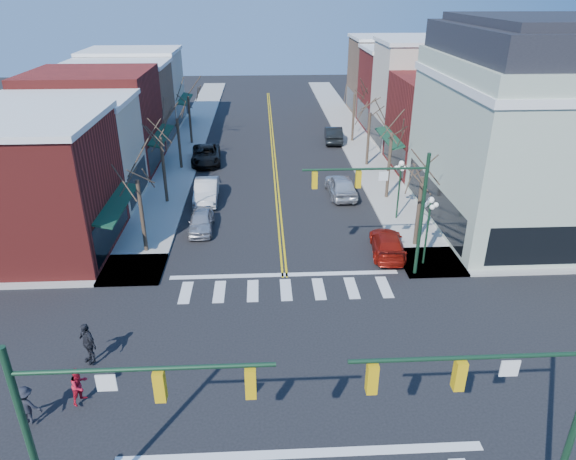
{
  "coord_description": "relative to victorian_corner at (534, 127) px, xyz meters",
  "views": [
    {
      "loc": [
        -1.13,
        -17.47,
        14.92
      ],
      "look_at": [
        0.2,
        7.87,
        2.8
      ],
      "focal_mm": 32.0,
      "sensor_mm": 36.0,
      "label": 1
    }
  ],
  "objects": [
    {
      "name": "bldg_left_brick_a",
      "position": [
        -32.0,
        -2.75,
        -2.66
      ],
      "size": [
        10.0,
        8.5,
        8.0
      ],
      "primitive_type": "cube",
      "color": "maroon",
      "rests_on": "ground"
    },
    {
      "name": "bldg_left_brick_b",
      "position": [
        -32.0,
        13.0,
        -2.41
      ],
      "size": [
        10.0,
        9.0,
        8.5
      ],
      "primitive_type": "cube",
      "color": "maroon",
      "rests_on": "ground"
    },
    {
      "name": "car_right_mid",
      "position": [
        -11.54,
        5.32,
        -5.81
      ],
      "size": [
        2.21,
        5.06,
        1.7
      ],
      "primitive_type": "imported",
      "rotation": [
        0.0,
        0.0,
        3.18
      ],
      "color": "silver",
      "rests_on": "ground"
    },
    {
      "name": "lamppost_corner",
      "position": [
        -8.3,
        -6.0,
        -3.7
      ],
      "size": [
        0.36,
        0.36,
        4.33
      ],
      "color": "#14331E",
      "rests_on": "ground"
    },
    {
      "name": "lamppost_midblock",
      "position": [
        -8.3,
        0.5,
        -3.7
      ],
      "size": [
        0.36,
        0.36,
        4.33
      ],
      "color": "#14331E",
      "rests_on": "ground"
    },
    {
      "name": "car_right_far",
      "position": [
        -10.1,
        20.54,
        -5.84
      ],
      "size": [
        2.11,
        5.1,
        1.64
      ],
      "primitive_type": "imported",
      "rotation": [
        0.0,
        0.0,
        3.07
      ],
      "color": "black",
      "rests_on": "ground"
    },
    {
      "name": "bldg_left_stucco_a",
      "position": [
        -32.0,
        5.0,
        -2.91
      ],
      "size": [
        10.0,
        7.0,
        7.5
      ],
      "primitive_type": "cube",
      "color": "beige",
      "rests_on": "ground"
    },
    {
      "name": "car_left_near",
      "position": [
        -21.82,
        -0.49,
        -5.98
      ],
      "size": [
        1.69,
        4.01,
        1.35
      ],
      "primitive_type": "imported",
      "rotation": [
        0.0,
        0.0,
        0.02
      ],
      "color": "#B1B1B6",
      "rests_on": "ground"
    },
    {
      "name": "ground",
      "position": [
        -16.5,
        -14.5,
        -6.66
      ],
      "size": [
        160.0,
        160.0,
        0.0
      ],
      "primitive_type": "plane",
      "color": "black",
      "rests_on": "ground"
    },
    {
      "name": "traffic_mast_far_right",
      "position": [
        -10.95,
        -7.1,
        -1.95
      ],
      "size": [
        6.6,
        0.28,
        7.2
      ],
      "color": "#14331E",
      "rests_on": "ground"
    },
    {
      "name": "bldg_right_brick_b",
      "position": [
        -1.0,
        26.5,
        -2.41
      ],
      "size": [
        10.0,
        8.0,
        8.5
      ],
      "primitive_type": "cube",
      "color": "maroon",
      "rests_on": "ground"
    },
    {
      "name": "victorian_corner",
      "position": [
        0.0,
        0.0,
        0.0
      ],
      "size": [
        12.25,
        14.25,
        13.3
      ],
      "color": "#AAB9A0",
      "rests_on": "ground"
    },
    {
      "name": "bldg_left_tan",
      "position": [
        -32.0,
        21.25,
        -2.76
      ],
      "size": [
        10.0,
        7.5,
        7.8
      ],
      "primitive_type": "cube",
      "color": "#8D684D",
      "rests_on": "ground"
    },
    {
      "name": "tree_right_a",
      "position": [
        -8.1,
        -3.5,
        -4.35
      ],
      "size": [
        0.24,
        0.24,
        4.62
      ],
      "primitive_type": "cylinder",
      "color": "#382B21",
      "rests_on": "ground"
    },
    {
      "name": "tree_left_b",
      "position": [
        -24.9,
        4.5,
        -4.14
      ],
      "size": [
        0.24,
        0.24,
        5.04
      ],
      "primitive_type": "cylinder",
      "color": "#382B21",
      "rests_on": "ground"
    },
    {
      "name": "bldg_right_tan",
      "position": [
        -1.0,
        34.5,
        -2.16
      ],
      "size": [
        10.0,
        8.0,
        9.0
      ],
      "primitive_type": "cube",
      "color": "#8D684D",
      "rests_on": "ground"
    },
    {
      "name": "pedestrian_red_b",
      "position": [
        -24.9,
        -16.26,
        -5.72
      ],
      "size": [
        0.89,
        0.96,
        1.58
      ],
      "primitive_type": "imported",
      "rotation": [
        0.0,
        0.0,
        1.06
      ],
      "color": "red",
      "rests_on": "sidewalk_left"
    },
    {
      "name": "tree_right_c",
      "position": [
        -8.1,
        12.5,
        -4.24
      ],
      "size": [
        0.24,
        0.24,
        4.83
      ],
      "primitive_type": "cylinder",
      "color": "#382B21",
      "rests_on": "ground"
    },
    {
      "name": "bldg_right_stucco",
      "position": [
        -1.0,
        19.0,
        -1.66
      ],
      "size": [
        10.0,
        7.0,
        10.0
      ],
      "primitive_type": "cube",
      "color": "beige",
      "rests_on": "ground"
    },
    {
      "name": "tree_left_c",
      "position": [
        -24.9,
        12.5,
        -4.38
      ],
      "size": [
        0.24,
        0.24,
        4.55
      ],
      "primitive_type": "cylinder",
      "color": "#382B21",
      "rests_on": "ground"
    },
    {
      "name": "car_right_near",
      "position": [
        -10.1,
        -4.42,
        -5.98
      ],
      "size": [
        2.41,
        4.83,
        1.35
      ],
      "primitive_type": "imported",
      "rotation": [
        0.0,
        0.0,
        3.03
      ],
      "color": "#9A170E",
      "rests_on": "ground"
    },
    {
      "name": "bldg_left_stucco_b",
      "position": [
        -32.0,
        29.0,
        -2.56
      ],
      "size": [
        10.0,
        8.0,
        8.2
      ],
      "primitive_type": "cube",
      "color": "beige",
      "rests_on": "ground"
    },
    {
      "name": "sidewalk_right",
      "position": [
        -7.75,
        5.5,
        -6.58
      ],
      "size": [
        3.5,
        70.0,
        0.15
      ],
      "primitive_type": "cube",
      "color": "#9E9B93",
      "rests_on": "ground"
    },
    {
      "name": "car_left_mid",
      "position": [
        -21.94,
        4.76,
        -5.86
      ],
      "size": [
        1.81,
        4.89,
        1.6
      ],
      "primitive_type": "imported",
      "rotation": [
        0.0,
        0.0,
        0.02
      ],
      "color": "silver",
      "rests_on": "ground"
    },
    {
      "name": "tree_right_d",
      "position": [
        -8.1,
        20.5,
        -4.17
      ],
      "size": [
        0.24,
        0.24,
        4.97
      ],
      "primitive_type": "cylinder",
      "color": "#382B21",
      "rests_on": "ground"
    },
    {
      "name": "pedestrian_dark_b",
      "position": [
        -26.5,
        -17.25,
        -5.7
      ],
      "size": [
        1.13,
        0.76,
        1.62
      ],
      "primitive_type": "imported",
      "rotation": [
        0.0,
        0.0,
        2.99
      ],
      "color": "black",
      "rests_on": "sidewalk_left"
    },
    {
      "name": "tree_left_a",
      "position": [
        -24.9,
        -3.5,
        -4.28
      ],
      "size": [
        0.24,
        0.24,
        4.76
      ],
      "primitive_type": "cylinder",
      "color": "#382B21",
      "rests_on": "ground"
    },
    {
      "name": "bldg_right_brick_a",
      "position": [
        -1.0,
        11.25,
        -2.66
      ],
      "size": [
        10.0,
        8.5,
        8.0
      ],
      "primitive_type": "cube",
      "color": "maroon",
      "rests_on": "ground"
    },
    {
      "name": "pedestrian_dark_a",
      "position": [
        -25.27,
        -13.86,
        -5.53
      ],
      "size": [
        1.17,
        1.12,
        1.95
      ],
      "primitive_type": "imported",
      "rotation": [
        0.0,
        0.0,
        -0.73
      ],
      "color": "black",
      "rests_on": "sidewalk_left"
    },
    {
      "name": "traffic_mast_near_left",
      "position": [
        -22.05,
        -21.9,
        -1.95
      ],
      "size": [
        6.6,
        0.28,
        7.2
      ],
      "color": "#14331E",
      "rests_on": "ground"
    },
    {
      "name": "car_left_far",
      "position": [
        -22.81,
        14.09,
        -5.88
      ],
      "size": [
        2.98,
        5.78,
        1.56
      ],
      "primitive_type": "imported",
      "rotation": [
        0.0,
        0.0,
        0.07
      ],
      "color": "black",
      "rests_on": "ground"
    },
    {
      "name": "tree_left_d",
      "position": [
        -24.9,
        20.5,
        -4.21
      ],
      "size": [
        0.24,
        0.24,
        4.9
      ],
      "primitive_type": "cylinder",
      "color": "#382B21",
      "rests_on": "ground"
    },
    {
      "name": "tree_right_b",
      "position": [
        -8.1,
        4.5,
        -4.07
      ],
      "size": [
        0.24,
        0.24,
        5.18
      ],
      "primitive_type": "cylinder",
      "color": "#382B21",
      "rests_on": "ground"
    },
    {
      "name": "traffic_mast_near_right",
      "position": [
        -10.95,
        -21.9,
        -1.95
      ],
      "size": [
        6.6,
        0.28,
        7.2
      ],
      "color": "#14331E",
      "rests_on": "ground"
    },
    {
      "name": "sidewalk_left",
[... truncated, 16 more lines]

